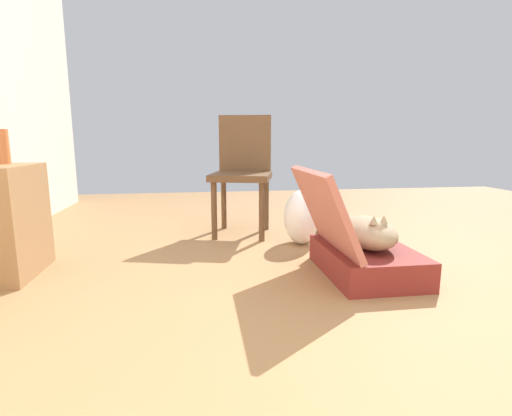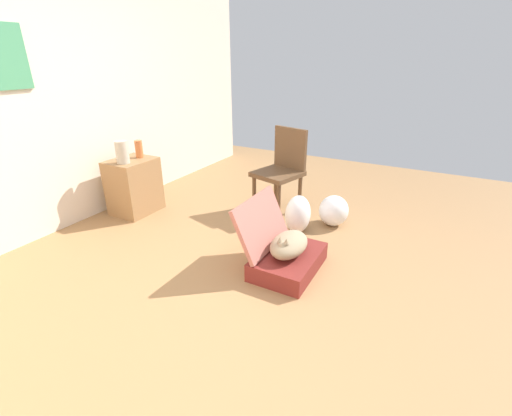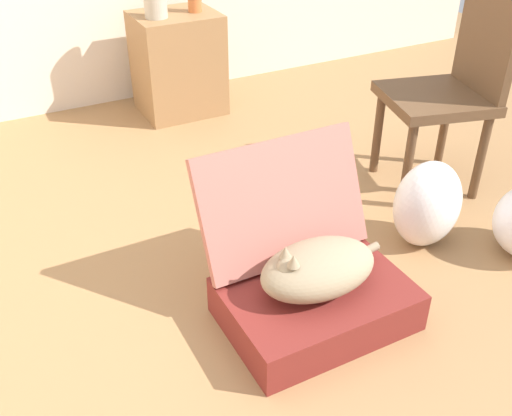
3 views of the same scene
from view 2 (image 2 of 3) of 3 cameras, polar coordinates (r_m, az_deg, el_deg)
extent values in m
plane|color=#9E7247|center=(2.93, -0.41, -11.29)|extent=(7.68, 7.68, 0.00)
cube|color=beige|center=(4.04, -30.96, 15.09)|extent=(6.40, 0.12, 2.60)
cube|color=#459364|center=(3.81, -35.30, 19.50)|extent=(0.29, 0.02, 0.52)
cube|color=maroon|center=(3.00, 5.27, -8.66)|extent=(0.66, 0.47, 0.16)
cube|color=#B26356|center=(2.95, 0.90, -2.49)|extent=(0.66, 0.22, 0.44)
ellipsoid|color=#998466|center=(2.92, 5.39, -5.93)|extent=(0.44, 0.28, 0.17)
sphere|color=#998466|center=(2.80, 4.42, -6.38)|extent=(0.10, 0.10, 0.10)
cone|color=#998466|center=(2.76, 4.98, -5.39)|extent=(0.05, 0.05, 0.05)
cone|color=#998466|center=(2.78, 3.94, -5.13)|extent=(0.05, 0.05, 0.05)
cylinder|color=#998466|center=(3.11, 6.11, -4.87)|extent=(0.20, 0.03, 0.07)
ellipsoid|color=white|center=(3.57, 6.79, -1.02)|extent=(0.31, 0.25, 0.40)
ellipsoid|color=white|center=(3.81, 12.54, -0.42)|extent=(0.33, 0.31, 0.33)
cube|color=olive|center=(4.23, -19.26, 3.39)|extent=(0.50, 0.42, 0.62)
cylinder|color=#B7AD99|center=(4.00, -20.99, 8.49)|extent=(0.13, 0.13, 0.24)
cylinder|color=#CC6B38|center=(4.18, -18.54, 9.10)|extent=(0.08, 0.08, 0.19)
cylinder|color=brown|center=(3.98, -0.29, 2.16)|extent=(0.04, 0.04, 0.44)
cylinder|color=brown|center=(3.76, 3.69, 0.76)|extent=(0.04, 0.04, 0.44)
cylinder|color=brown|center=(4.24, 3.23, 3.50)|extent=(0.04, 0.04, 0.44)
cylinder|color=brown|center=(4.03, 7.14, 2.26)|extent=(0.04, 0.04, 0.44)
cube|color=brown|center=(3.91, 3.53, 5.57)|extent=(0.57, 0.56, 0.05)
cube|color=brown|center=(4.00, 5.61, 9.69)|extent=(0.15, 0.43, 0.46)
camera|label=1|loc=(2.14, -44.71, -9.32)|focal=27.00mm
camera|label=3|loc=(1.45, 45.32, 12.44)|focal=41.77mm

